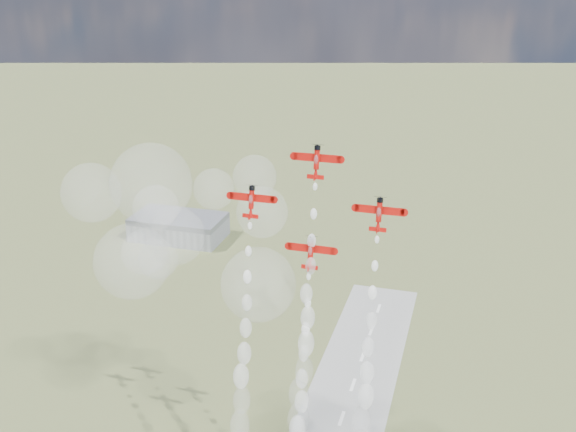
% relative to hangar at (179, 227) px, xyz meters
% --- Properties ---
extents(hangar, '(50.00, 28.00, 13.00)m').
position_rel_hangar_xyz_m(hangar, '(0.00, 0.00, 0.00)').
color(hangar, gray).
rests_on(hangar, ground).
extents(plane_lead, '(10.79, 3.81, 7.62)m').
position_rel_hangar_xyz_m(plane_lead, '(121.02, -176.24, 97.62)').
color(plane_lead, '#BA0E09').
rests_on(plane_lead, ground).
extents(plane_left, '(10.79, 3.81, 7.62)m').
position_rel_hangar_xyz_m(plane_left, '(106.22, -178.40, 87.49)').
color(plane_left, '#BA0E09').
rests_on(plane_left, ground).
extents(plane_right, '(10.79, 3.81, 7.62)m').
position_rel_hangar_xyz_m(plane_right, '(135.82, -178.40, 87.49)').
color(plane_right, '#BA0E09').
rests_on(plane_right, ground).
extents(plane_slot, '(10.79, 3.81, 7.62)m').
position_rel_hangar_xyz_m(plane_slot, '(121.02, -180.57, 77.36)').
color(plane_slot, '#BA0E09').
rests_on(plane_slot, ground).
extents(smoke_trail_lead, '(5.38, 15.37, 57.36)m').
position_rel_hangar_xyz_m(smoke_trail_lead, '(120.98, -186.91, 49.14)').
color(smoke_trail_lead, white).
rests_on(smoke_trail_lead, plane_lead).
extents(smoke_trail_left, '(5.40, 14.16, 57.39)m').
position_rel_hangar_xyz_m(smoke_trail_left, '(106.28, -188.66, 38.73)').
color(smoke_trail_left, white).
rests_on(smoke_trail_left, plane_left).
extents(smoke_trail_right, '(5.18, 14.69, 57.38)m').
position_rel_hangar_xyz_m(smoke_trail_right, '(135.85, -188.89, 39.10)').
color(smoke_trail_right, white).
rests_on(smoke_trail_right, plane_right).
extents(drifted_smoke_cloud, '(63.85, 34.75, 48.19)m').
position_rel_hangar_xyz_m(drifted_smoke_cloud, '(77.07, -160.46, 69.51)').
color(drifted_smoke_cloud, white).
rests_on(drifted_smoke_cloud, ground).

